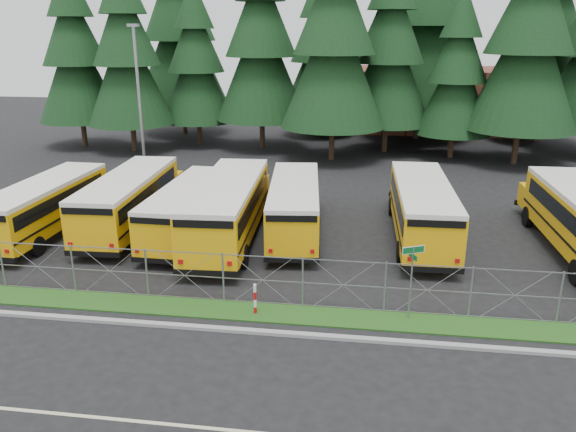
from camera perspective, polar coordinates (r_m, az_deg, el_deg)
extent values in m
plane|color=black|center=(22.06, 4.38, -8.16)|extent=(120.00, 120.00, 0.00)
cube|color=gray|center=(19.32, 3.76, -12.12)|extent=(50.00, 0.25, 0.12)
cube|color=#1B4614|center=(20.55, 4.06, -10.21)|extent=(50.00, 1.40, 0.06)
cube|color=brown|center=(60.28, 12.86, 11.56)|extent=(22.00, 10.00, 6.00)
cylinder|color=gray|center=(20.23, 12.37, -6.75)|extent=(0.06, 0.06, 2.80)
cube|color=#0C5825|center=(19.73, 12.62, -3.38)|extent=(0.74, 0.36, 0.22)
cube|color=white|center=(19.73, 12.62, -3.38)|extent=(0.77, 0.37, 0.26)
cube|color=#0C5825|center=(19.82, 12.57, -4.03)|extent=(0.25, 0.51, 0.18)
cylinder|color=#B20C0C|center=(20.50, -3.37, -8.46)|extent=(0.11, 0.11, 1.20)
cylinder|color=gray|center=(38.05, -14.79, 10.58)|extent=(0.20, 0.20, 10.00)
cube|color=gray|center=(37.73, -15.45, 18.18)|extent=(0.70, 0.35, 0.18)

